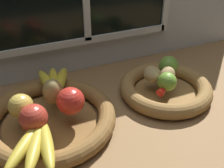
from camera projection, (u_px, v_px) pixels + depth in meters
The scene contains 14 objects.
ground_plane at pixel (119, 113), 83.25cm from camera, with size 140.00×90.00×3.00cm, color olive.
fruit_bowl_left at pixel (50, 118), 75.43cm from camera, with size 37.22×37.22×4.83cm.
fruit_bowl_right at pixel (165, 88), 88.25cm from camera, with size 30.00×30.00×4.83cm.
apple_red_right at pixel (71, 101), 71.70cm from camera, with size 7.51×7.51×7.51cm, color red.
apple_red_front at pixel (34, 118), 66.16cm from camera, with size 7.07×7.07×7.07cm, color #B73828.
apple_golden_left at pixel (21, 106), 70.57cm from camera, with size 6.69×6.69×6.69cm, color gold.
pear_brown at pixel (53, 92), 75.13cm from camera, with size 5.63×5.47×7.78cm, color olive.
banana_bunch_front at pixel (36, 143), 61.73cm from camera, with size 13.28×19.01×3.07cm.
banana_bunch_back at pixel (54, 82), 83.56cm from camera, with size 11.08×17.70×3.17cm.
potato_oblong at pixel (152, 74), 86.60cm from camera, with size 6.76×5.75×4.53cm, color tan.
potato_large at pixel (167, 75), 85.47cm from camera, with size 6.50×4.80×5.12cm, color #A38451.
lime_near at pixel (167, 82), 81.33cm from camera, with size 5.84×5.84×5.84cm, color #6B9E33.
lime_far at pixel (168, 66), 89.22cm from camera, with size 6.40×6.40×6.40cm, color #6B9E33.
chili_pepper at pixel (169, 84), 83.35cm from camera, with size 2.36×2.36×12.21cm, color red.
Camera 1 is at (-28.13, -58.80, 51.12)cm, focal length 43.25 mm.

